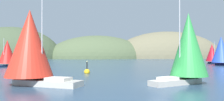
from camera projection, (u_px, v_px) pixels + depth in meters
ground_plane at (159, 85)px, 26.33m from camera, size 360.00×360.00×0.00m
headland_center at (98, 59)px, 160.43m from camera, size 73.87×44.00×33.84m
headland_left at (11, 59)px, 151.02m from camera, size 68.71×44.00×44.43m
headland_right at (168, 58)px, 169.06m from camera, size 88.04×44.00×41.49m
sailboat_blue_spinnaker at (221, 50)px, 69.50m from camera, size 9.73×5.96×10.18m
sailboat_red_spinnaker at (7, 52)px, 62.27m from camera, size 6.17×8.39×8.10m
sailboat_teal_sail at (30, 53)px, 55.17m from camera, size 4.98×7.49×8.96m
sailboat_green_sail at (188, 46)px, 27.66m from camera, size 8.94×6.14×10.60m
sailboat_scarlet_sail at (31, 45)px, 26.50m from camera, size 10.38×8.23×10.37m
sailboat_crimson_sail at (212, 53)px, 81.90m from camera, size 4.59×7.61×8.19m
channel_buoy at (87, 72)px, 41.25m from camera, size 1.10×1.10×2.64m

